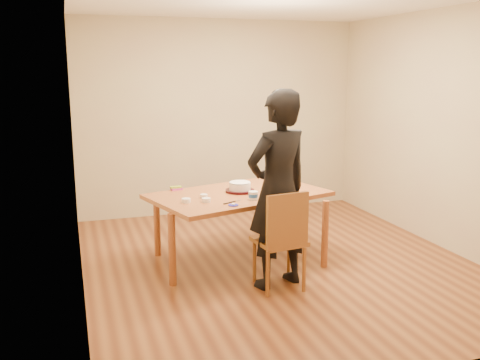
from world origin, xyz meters
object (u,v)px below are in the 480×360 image
object	(u,v)px
dining_table	(239,195)
cake	(240,186)
dining_chair	(279,241)
cake_plate	(240,191)
person	(278,190)

from	to	relation	value
dining_table	cake	size ratio (longest dim) A/B	7.81
dining_chair	dining_table	bearing A→B (deg)	92.67
cake_plate	dining_chair	bearing A→B (deg)	-81.46
dining_chair	cake_plate	size ratio (longest dim) A/B	1.36
cake_plate	cake	size ratio (longest dim) A/B	1.35
dining_chair	cake_plate	bearing A→B (deg)	90.25
dining_chair	person	xyz separation A→B (m)	(0.00, 0.05, 0.48)
cake_plate	person	size ratio (longest dim) A/B	0.17
cake	person	bearing A→B (deg)	-80.97
cake	cake_plate	bearing A→B (deg)	0.00
dining_chair	person	distance (m)	0.48
cake	dining_chair	bearing A→B (deg)	-81.46
dining_chair	cake_plate	xyz separation A→B (m)	(-0.12, 0.81, 0.31)
cake_plate	cake	bearing A→B (deg)	0.00
dining_chair	cake	bearing A→B (deg)	90.25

